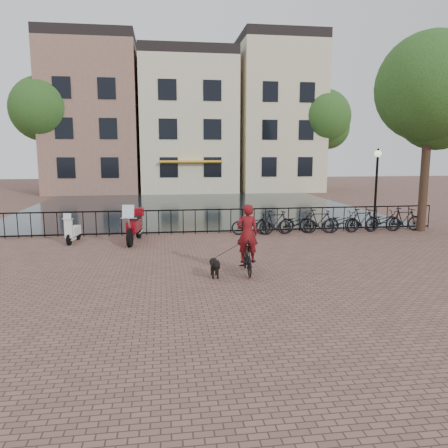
{
  "coord_description": "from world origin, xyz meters",
  "views": [
    {
      "loc": [
        -1.83,
        -9.89,
        3.32
      ],
      "look_at": [
        0.0,
        3.0,
        1.2
      ],
      "focal_mm": 35.0,
      "sensor_mm": 36.0,
      "label": 1
    }
  ],
  "objects": [
    {
      "name": "ground",
      "position": [
        0.0,
        0.0,
        0.0
      ],
      "size": [
        100.0,
        100.0,
        0.0
      ],
      "primitive_type": "plane",
      "color": "brown",
      "rests_on": "ground"
    },
    {
      "name": "parked_bike_0",
      "position": [
        1.8,
        7.4,
        0.45
      ],
      "size": [
        1.77,
        0.78,
        0.9
      ],
      "primitive_type": "imported",
      "rotation": [
        0.0,
        0.0,
        1.46
      ],
      "color": "black",
      "rests_on": "ground"
    },
    {
      "name": "parked_bike_3",
      "position": [
        4.65,
        7.4,
        0.5
      ],
      "size": [
        1.72,
        0.71,
        1.0
      ],
      "primitive_type": "imported",
      "rotation": [
        0.0,
        0.0,
        1.42
      ],
      "color": "black",
      "rests_on": "ground"
    },
    {
      "name": "parked_bike_7",
      "position": [
        8.45,
        7.4,
        0.5
      ],
      "size": [
        1.67,
        0.48,
        1.0
      ],
      "primitive_type": "imported",
      "rotation": [
        0.0,
        0.0,
        1.58
      ],
      "color": "black",
      "rests_on": "ground"
    },
    {
      "name": "tree_far_left",
      "position": [
        -11.0,
        27.0,
        6.73
      ],
      "size": [
        5.04,
        5.04,
        9.27
      ],
      "color": "black",
      "rests_on": "ground"
    },
    {
      "name": "tree_near_right",
      "position": [
        9.2,
        7.3,
        5.97
      ],
      "size": [
        4.48,
        4.48,
        8.24
      ],
      "color": "black",
      "rests_on": "ground"
    },
    {
      "name": "parked_bike_2",
      "position": [
        3.7,
        7.4,
        0.45
      ],
      "size": [
        1.75,
        0.7,
        0.9
      ],
      "primitive_type": "imported",
      "rotation": [
        0.0,
        0.0,
        1.63
      ],
      "color": "black",
      "rests_on": "ground"
    },
    {
      "name": "canal_house_mid",
      "position": [
        0.5,
        30.0,
        5.9
      ],
      "size": [
        8.0,
        9.5,
        11.8
      ],
      "color": "beige",
      "rests_on": "ground"
    },
    {
      "name": "dog",
      "position": [
        -0.47,
        1.47,
        0.28
      ],
      "size": [
        0.27,
        0.83,
        0.56
      ],
      "rotation": [
        0.0,
        0.0,
        -0.01
      ],
      "color": "black",
      "rests_on": "ground"
    },
    {
      "name": "canal_house_right",
      "position": [
        8.5,
        30.0,
        6.65
      ],
      "size": [
        7.0,
        9.0,
        13.3
      ],
      "color": "beige",
      "rests_on": "ground"
    },
    {
      "name": "parked_bike_4",
      "position": [
        5.6,
        7.4,
        0.45
      ],
      "size": [
        1.75,
        0.72,
        0.9
      ],
      "primitive_type": "imported",
      "rotation": [
        0.0,
        0.0,
        1.64
      ],
      "color": "black",
      "rests_on": "ground"
    },
    {
      "name": "tree_far_right",
      "position": [
        12.0,
        27.0,
        6.35
      ],
      "size": [
        4.76,
        4.76,
        8.76
      ],
      "color": "black",
      "rests_on": "ground"
    },
    {
      "name": "parked_bike_1",
      "position": [
        2.75,
        7.4,
        0.5
      ],
      "size": [
        1.7,
        0.6,
        1.0
      ],
      "primitive_type": "imported",
      "rotation": [
        0.0,
        0.0,
        1.65
      ],
      "color": "black",
      "rests_on": "ground"
    },
    {
      "name": "canal_house_left",
      "position": [
        -7.5,
        30.0,
        6.4
      ],
      "size": [
        7.5,
        9.0,
        12.8
      ],
      "color": "#865C4E",
      "rests_on": "ground"
    },
    {
      "name": "railing",
      "position": [
        0.0,
        8.0,
        0.5
      ],
      "size": [
        20.0,
        0.05,
        1.02
      ],
      "color": "black",
      "rests_on": "ground"
    },
    {
      "name": "motorcycle",
      "position": [
        -2.9,
        6.54,
        0.78
      ],
      "size": [
        0.82,
        2.23,
        1.56
      ],
      "rotation": [
        0.0,
        0.0,
        -0.14
      ],
      "color": "maroon",
      "rests_on": "ground"
    },
    {
      "name": "canal_water",
      "position": [
        0.0,
        17.3,
        0.0
      ],
      "size": [
        20.0,
        20.0,
        0.0
      ],
      "primitive_type": "plane",
      "color": "black",
      "rests_on": "ground"
    },
    {
      "name": "scooter",
      "position": [
        -5.17,
        6.86,
        0.6
      ],
      "size": [
        0.54,
        1.33,
        1.2
      ],
      "rotation": [
        0.0,
        0.0,
        -0.13
      ],
      "color": "white",
      "rests_on": "ground"
    },
    {
      "name": "parked_bike_5",
      "position": [
        6.55,
        7.4,
        0.5
      ],
      "size": [
        1.72,
        0.71,
        1.0
      ],
      "primitive_type": "imported",
      "rotation": [
        0.0,
        0.0,
        1.72
      ],
      "color": "black",
      "rests_on": "ground"
    },
    {
      "name": "cyclist",
      "position": [
        0.46,
        1.71,
        0.86
      ],
      "size": [
        0.74,
        1.69,
        2.28
      ],
      "rotation": [
        0.0,
        0.0,
        3.09
      ],
      "color": "black",
      "rests_on": "ground"
    },
    {
      "name": "lamp_post",
      "position": [
        7.2,
        7.6,
        2.38
      ],
      "size": [
        0.3,
        0.3,
        3.45
      ],
      "color": "black",
      "rests_on": "ground"
    },
    {
      "name": "parked_bike_6",
      "position": [
        7.5,
        7.4,
        0.45
      ],
      "size": [
        1.76,
        0.75,
        0.9
      ],
      "primitive_type": "imported",
      "rotation": [
        0.0,
        0.0,
        1.66
      ],
      "color": "black",
      "rests_on": "ground"
    }
  ]
}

